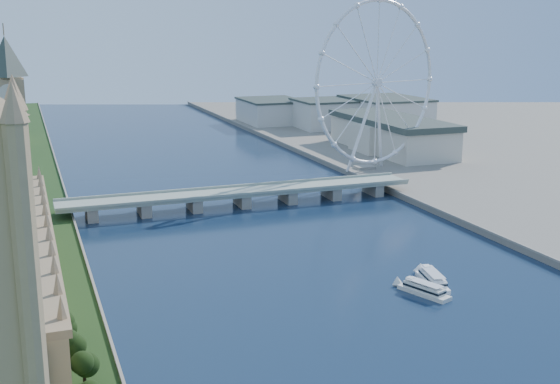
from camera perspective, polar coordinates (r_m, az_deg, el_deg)
parliament_range at (r=284.64m, az=-20.39°, el=-5.73°), size 24.00×200.00×70.00m
big_ben at (r=380.68m, az=-21.06°, el=6.27°), size 20.02×20.02×110.00m
westminster_bridge at (r=430.63m, az=-3.12°, el=-0.26°), size 220.00×22.00×9.50m
london_eye at (r=517.55m, az=7.88°, el=8.74°), size 113.60×39.12×124.30m
county_hall at (r=617.51m, az=8.94°, el=3.09°), size 54.00×144.00×35.00m
city_skyline at (r=685.99m, az=-6.43°, el=5.61°), size 505.00×280.00×32.00m
tour_boat_near at (r=308.58m, az=12.27°, el=-7.36°), size 12.74×28.87×6.17m
tour_boat_far at (r=296.81m, az=11.62°, el=-8.17°), size 15.69×26.80×5.75m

